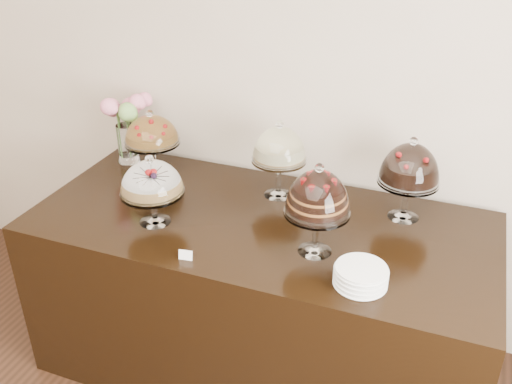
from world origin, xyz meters
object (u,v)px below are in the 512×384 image
(cake_stand_fruit_tart, at_px, (151,133))
(plate_stack, at_px, (361,276))
(cake_stand_choco_layer, at_px, (318,196))
(cake_stand_cheesecake, at_px, (279,148))
(cake_stand_sugar_sponge, at_px, (151,181))
(cake_stand_dark_choco, at_px, (410,167))
(flower_vase, at_px, (125,118))
(display_counter, at_px, (259,295))

(cake_stand_fruit_tart, distance_m, plate_stack, 1.42)
(cake_stand_choco_layer, distance_m, cake_stand_fruit_tart, 1.13)
(cake_stand_cheesecake, height_order, plate_stack, cake_stand_cheesecake)
(cake_stand_fruit_tart, bearing_deg, cake_stand_sugar_sponge, -59.85)
(cake_stand_cheesecake, relative_size, cake_stand_fruit_tart, 1.11)
(cake_stand_choco_layer, relative_size, cake_stand_fruit_tart, 1.16)
(cake_stand_cheesecake, relative_size, cake_stand_dark_choco, 0.98)
(cake_stand_choco_layer, xyz_separation_m, cake_stand_cheesecake, (-0.32, 0.43, -0.01))
(flower_vase, bearing_deg, plate_stack, -24.16)
(cake_stand_choco_layer, relative_size, plate_stack, 2.01)
(display_counter, height_order, cake_stand_fruit_tart, cake_stand_fruit_tart)
(cake_stand_fruit_tart, bearing_deg, flower_vase, 159.53)
(cake_stand_dark_choco, distance_m, flower_vase, 1.57)
(cake_stand_sugar_sponge, distance_m, cake_stand_fruit_tart, 0.53)
(cake_stand_fruit_tart, relative_size, flower_vase, 0.89)
(flower_vase, bearing_deg, cake_stand_choco_layer, -21.86)
(cake_stand_cheesecake, relative_size, flower_vase, 0.99)
(cake_stand_choco_layer, bearing_deg, flower_vase, 158.14)
(cake_stand_dark_choco, relative_size, plate_stack, 1.97)
(cake_stand_dark_choco, relative_size, cake_stand_fruit_tart, 1.14)
(display_counter, xyz_separation_m, cake_stand_dark_choco, (0.63, 0.28, 0.71))
(cake_stand_cheesecake, height_order, cake_stand_fruit_tart, cake_stand_cheesecake)
(cake_stand_dark_choco, height_order, plate_stack, cake_stand_dark_choco)
(cake_stand_sugar_sponge, distance_m, cake_stand_cheesecake, 0.65)
(plate_stack, bearing_deg, cake_stand_dark_choco, 82.16)
(display_counter, height_order, cake_stand_choco_layer, cake_stand_choco_layer)
(cake_stand_choco_layer, xyz_separation_m, flower_vase, (-1.25, 0.50, -0.01))
(cake_stand_choco_layer, bearing_deg, display_counter, 154.30)
(cake_stand_fruit_tart, distance_m, flower_vase, 0.23)
(cake_stand_choco_layer, bearing_deg, cake_stand_fruit_tart, 157.86)
(cake_stand_sugar_sponge, height_order, cake_stand_choco_layer, cake_stand_choco_layer)
(cake_stand_choco_layer, xyz_separation_m, cake_stand_dark_choco, (0.32, 0.43, -0.01))
(flower_vase, bearing_deg, cake_stand_sugar_sponge, -48.37)
(cake_stand_sugar_sponge, relative_size, cake_stand_cheesecake, 0.85)
(cake_stand_sugar_sponge, height_order, cake_stand_dark_choco, cake_stand_dark_choco)
(cake_stand_sugar_sponge, xyz_separation_m, cake_stand_choco_layer, (0.78, 0.04, 0.06))
(flower_vase, bearing_deg, cake_stand_fruit_tart, -20.47)
(cake_stand_cheesecake, height_order, cake_stand_dark_choco, cake_stand_dark_choco)
(plate_stack, bearing_deg, cake_stand_sugar_sponge, 172.70)
(cake_stand_dark_choco, xyz_separation_m, plate_stack, (-0.08, -0.60, -0.22))
(cake_stand_choco_layer, bearing_deg, cake_stand_sugar_sponge, -177.37)
(cake_stand_dark_choco, xyz_separation_m, cake_stand_fruit_tart, (-1.36, -0.01, -0.03))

